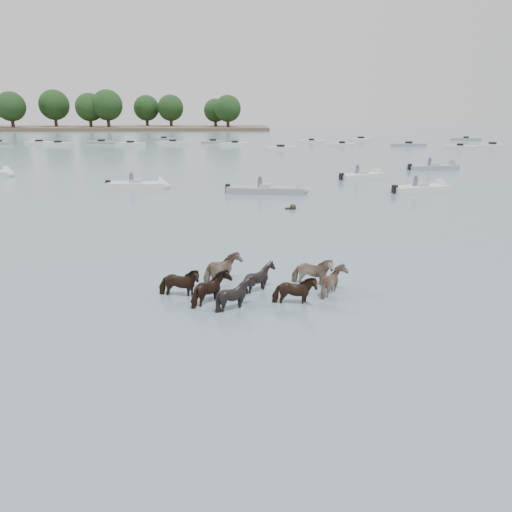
{
  "coord_description": "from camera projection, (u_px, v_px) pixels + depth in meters",
  "views": [
    {
      "loc": [
        1.71,
        -16.8,
        6.14
      ],
      "look_at": [
        2.19,
        0.37,
        1.1
      ],
      "focal_mm": 35.04,
      "sensor_mm": 36.0,
      "label": 1
    }
  ],
  "objects": [
    {
      "name": "motorboat_a",
      "position": [
        146.0,
        186.0,
        40.56
      ],
      "size": [
        5.36,
        1.9,
        1.92
      ],
      "rotation": [
        0.0,
        0.0,
        -0.06
      ],
      "color": "silver",
      "rests_on": "ground"
    },
    {
      "name": "motorboat_d",
      "position": [
        428.0,
        188.0,
        39.09
      ],
      "size": [
        5.42,
        3.21,
        1.92
      ],
      "rotation": [
        0.0,
        0.0,
        0.33
      ],
      "color": "silver",
      "rests_on": "ground"
    },
    {
      "name": "ground",
      "position": [
        195.0,
        289.0,
        17.8
      ],
      "size": [
        400.0,
        400.0,
        0.0
      ],
      "primitive_type": "plane",
      "color": "slate",
      "rests_on": "ground"
    },
    {
      "name": "pony_herd",
      "position": [
        255.0,
        284.0,
        17.17
      ],
      "size": [
        6.7,
        4.05,
        1.29
      ],
      "color": "black",
      "rests_on": "ground"
    },
    {
      "name": "shoreline",
      "position": [
        18.0,
        128.0,
        159.65
      ],
      "size": [
        160.0,
        30.0,
        1.0
      ],
      "primitive_type": "cube",
      "color": "#4C4233",
      "rests_on": "ground"
    },
    {
      "name": "motorboat_c",
      "position": [
        367.0,
        176.0,
        46.7
      ],
      "size": [
        5.31,
        3.89,
        1.92
      ],
      "rotation": [
        0.0,
        0.0,
        0.5
      ],
      "color": "silver",
      "rests_on": "ground"
    },
    {
      "name": "swimming_pony",
      "position": [
        292.0,
        208.0,
        32.04
      ],
      "size": [
        0.72,
        0.44,
        0.44
      ],
      "color": "black",
      "rests_on": "ground"
    },
    {
      "name": "distant_flotilla",
      "position": [
        231.0,
        143.0,
        91.29
      ],
      "size": [
        102.94,
        28.31,
        0.93
      ],
      "color": "gray",
      "rests_on": "ground"
    },
    {
      "name": "treeline",
      "position": [
        7.0,
        107.0,
        157.18
      ],
      "size": [
        148.7,
        23.3,
        12.38
      ],
      "color": "#382619",
      "rests_on": "ground"
    },
    {
      "name": "motorboat_b",
      "position": [
        276.0,
        190.0,
        38.12
      ],
      "size": [
        6.5,
        2.48,
        1.92
      ],
      "rotation": [
        0.0,
        0.0,
        -0.14
      ],
      "color": "gray",
      "rests_on": "ground"
    },
    {
      "name": "motorboat_e",
      "position": [
        440.0,
        167.0,
        53.51
      ],
      "size": [
        6.04,
        2.49,
        1.92
      ],
      "rotation": [
        0.0,
        0.0,
        0.16
      ],
      "color": "gray",
      "rests_on": "ground"
    }
  ]
}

